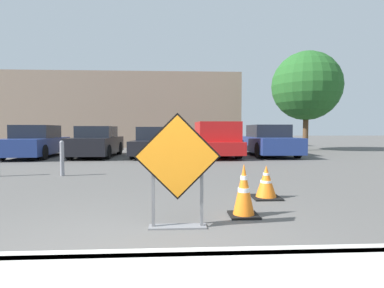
{
  "coord_description": "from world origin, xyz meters",
  "views": [
    {
      "loc": [
        0.47,
        -2.73,
        1.28
      ],
      "look_at": [
        1.11,
        9.37,
        0.69
      ],
      "focal_mm": 28.0,
      "sensor_mm": 36.0,
      "label": 1
    }
  ],
  "objects_px": {
    "parked_car_fourth": "(268,141)",
    "traffic_cone_second": "(266,182)",
    "parked_car_third": "(156,143)",
    "parked_car_nearest": "(36,142)",
    "pickup_truck": "(214,141)",
    "bollard_nearest": "(62,157)",
    "road_closed_sign": "(178,166)",
    "traffic_cone_nearest": "(244,191)",
    "parked_car_second": "(97,143)"
  },
  "relations": [
    {
      "from": "pickup_truck",
      "to": "traffic_cone_nearest",
      "type": "bearing_deg",
      "value": 83.14
    },
    {
      "from": "parked_car_second",
      "to": "pickup_truck",
      "type": "bearing_deg",
      "value": 179.4
    },
    {
      "from": "parked_car_fourth",
      "to": "parked_car_nearest",
      "type": "bearing_deg",
      "value": 1.9
    },
    {
      "from": "parked_car_second",
      "to": "road_closed_sign",
      "type": "bearing_deg",
      "value": 110.29
    },
    {
      "from": "road_closed_sign",
      "to": "pickup_truck",
      "type": "height_order",
      "value": "pickup_truck"
    },
    {
      "from": "traffic_cone_second",
      "to": "bollard_nearest",
      "type": "relative_size",
      "value": 0.63
    },
    {
      "from": "parked_car_fourth",
      "to": "traffic_cone_second",
      "type": "bearing_deg",
      "value": 72.77
    },
    {
      "from": "parked_car_third",
      "to": "parked_car_fourth",
      "type": "xyz_separation_m",
      "value": [
        5.5,
        0.01,
        0.05
      ]
    },
    {
      "from": "traffic_cone_second",
      "to": "traffic_cone_nearest",
      "type": "bearing_deg",
      "value": -121.14
    },
    {
      "from": "parked_car_nearest",
      "to": "parked_car_third",
      "type": "height_order",
      "value": "parked_car_nearest"
    },
    {
      "from": "parked_car_second",
      "to": "pickup_truck",
      "type": "xyz_separation_m",
      "value": [
        5.51,
        -0.11,
        0.06
      ]
    },
    {
      "from": "bollard_nearest",
      "to": "parked_car_third",
      "type": "bearing_deg",
      "value": 70.36
    },
    {
      "from": "parked_car_fourth",
      "to": "parked_car_third",
      "type": "bearing_deg",
      "value": 0.41
    },
    {
      "from": "road_closed_sign",
      "to": "traffic_cone_second",
      "type": "distance_m",
      "value": 2.38
    },
    {
      "from": "parked_car_second",
      "to": "traffic_cone_nearest",
      "type": "bearing_deg",
      "value": 116.0
    },
    {
      "from": "pickup_truck",
      "to": "parked_car_fourth",
      "type": "relative_size",
      "value": 1.15
    },
    {
      "from": "traffic_cone_second",
      "to": "parked_car_nearest",
      "type": "height_order",
      "value": "parked_car_nearest"
    },
    {
      "from": "traffic_cone_second",
      "to": "pickup_truck",
      "type": "distance_m",
      "value": 8.69
    },
    {
      "from": "road_closed_sign",
      "to": "bollard_nearest",
      "type": "height_order",
      "value": "road_closed_sign"
    },
    {
      "from": "parked_car_nearest",
      "to": "pickup_truck",
      "type": "xyz_separation_m",
      "value": [
        8.26,
        -0.03,
        0.05
      ]
    },
    {
      "from": "parked_car_fourth",
      "to": "parked_car_second",
      "type": "bearing_deg",
      "value": 1.91
    },
    {
      "from": "pickup_truck",
      "to": "traffic_cone_second",
      "type": "bearing_deg",
      "value": 87.01
    },
    {
      "from": "parked_car_nearest",
      "to": "bollard_nearest",
      "type": "xyz_separation_m",
      "value": [
        3.33,
        -5.77,
        -0.16
      ]
    },
    {
      "from": "road_closed_sign",
      "to": "bollard_nearest",
      "type": "distance_m",
      "value": 5.56
    },
    {
      "from": "road_closed_sign",
      "to": "traffic_cone_nearest",
      "type": "distance_m",
      "value": 1.18
    },
    {
      "from": "parked_car_fourth",
      "to": "traffic_cone_nearest",
      "type": "bearing_deg",
      "value": 71.12
    },
    {
      "from": "road_closed_sign",
      "to": "parked_car_nearest",
      "type": "bearing_deg",
      "value": 122.12
    },
    {
      "from": "pickup_truck",
      "to": "parked_car_second",
      "type": "bearing_deg",
      "value": -3.36
    },
    {
      "from": "parked_car_nearest",
      "to": "parked_car_third",
      "type": "relative_size",
      "value": 0.96
    },
    {
      "from": "parked_car_nearest",
      "to": "parked_car_fourth",
      "type": "height_order",
      "value": "parked_car_fourth"
    },
    {
      "from": "road_closed_sign",
      "to": "parked_car_fourth",
      "type": "height_order",
      "value": "parked_car_fourth"
    },
    {
      "from": "traffic_cone_second",
      "to": "parked_car_fourth",
      "type": "relative_size",
      "value": 0.13
    },
    {
      "from": "parked_car_nearest",
      "to": "bollard_nearest",
      "type": "distance_m",
      "value": 6.67
    },
    {
      "from": "traffic_cone_second",
      "to": "parked_car_fourth",
      "type": "xyz_separation_m",
      "value": [
        2.85,
        9.01,
        0.41
      ]
    },
    {
      "from": "pickup_truck",
      "to": "parked_car_fourth",
      "type": "distance_m",
      "value": 2.76
    },
    {
      "from": "traffic_cone_nearest",
      "to": "parked_car_third",
      "type": "height_order",
      "value": "parked_car_third"
    },
    {
      "from": "road_closed_sign",
      "to": "parked_car_fourth",
      "type": "distance_m",
      "value": 11.56
    },
    {
      "from": "road_closed_sign",
      "to": "pickup_truck",
      "type": "xyz_separation_m",
      "value": [
        1.77,
        10.31,
        -0.08
      ]
    },
    {
      "from": "parked_car_second",
      "to": "traffic_cone_second",
      "type": "bearing_deg",
      "value": 122.09
    },
    {
      "from": "parked_car_nearest",
      "to": "parked_car_second",
      "type": "height_order",
      "value": "parked_car_nearest"
    },
    {
      "from": "parked_car_third",
      "to": "bollard_nearest",
      "type": "height_order",
      "value": "parked_car_third"
    },
    {
      "from": "pickup_truck",
      "to": "bollard_nearest",
      "type": "bearing_deg",
      "value": 47.12
    },
    {
      "from": "traffic_cone_second",
      "to": "parked_car_second",
      "type": "bearing_deg",
      "value": 121.56
    },
    {
      "from": "parked_car_second",
      "to": "bollard_nearest",
      "type": "relative_size",
      "value": 4.17
    },
    {
      "from": "road_closed_sign",
      "to": "traffic_cone_nearest",
      "type": "bearing_deg",
      "value": 27.42
    },
    {
      "from": "parked_car_third",
      "to": "traffic_cone_second",
      "type": "bearing_deg",
      "value": 109.71
    },
    {
      "from": "traffic_cone_nearest",
      "to": "parked_car_second",
      "type": "xyz_separation_m",
      "value": [
        -4.72,
        9.91,
        0.29
      ]
    },
    {
      "from": "traffic_cone_nearest",
      "to": "parked_car_nearest",
      "type": "bearing_deg",
      "value": 127.22
    },
    {
      "from": "traffic_cone_nearest",
      "to": "pickup_truck",
      "type": "height_order",
      "value": "pickup_truck"
    },
    {
      "from": "road_closed_sign",
      "to": "pickup_truck",
      "type": "distance_m",
      "value": 10.46
    }
  ]
}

